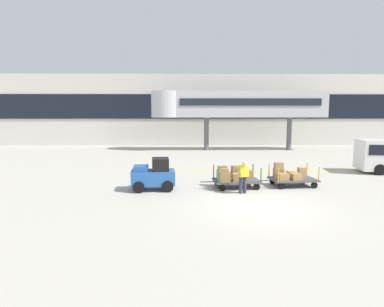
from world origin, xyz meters
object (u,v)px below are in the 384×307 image
(baggage_tug, at_px, (154,175))
(baggage_cart_lead, at_px, (233,177))
(baggage_cart_middle, at_px, (291,176))
(baggage_handler, at_px, (243,176))

(baggage_tug, height_order, baggage_cart_lead, baggage_tug)
(baggage_cart_lead, bearing_deg, baggage_tug, -173.67)
(baggage_cart_middle, bearing_deg, baggage_cart_lead, -173.83)
(baggage_tug, relative_size, baggage_cart_lead, 0.72)
(baggage_tug, relative_size, baggage_handler, 1.41)
(baggage_tug, xyz_separation_m, baggage_cart_lead, (3.98, 0.44, -0.20))
(baggage_tug, xyz_separation_m, baggage_cart_middle, (7.01, 0.77, -0.24))
(baggage_tug, height_order, baggage_handler, baggage_tug)
(baggage_cart_middle, bearing_deg, baggage_handler, -150.27)
(baggage_tug, distance_m, baggage_cart_middle, 7.06)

